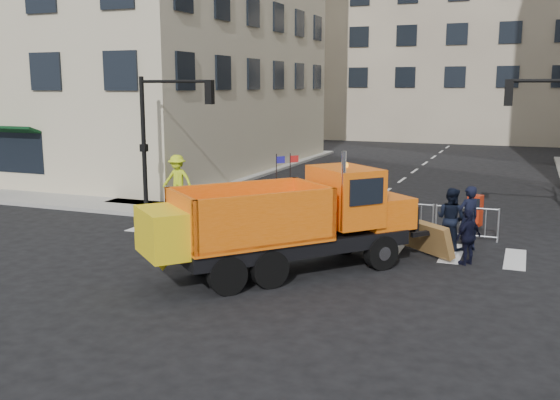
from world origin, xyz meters
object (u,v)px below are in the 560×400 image
at_px(plow_truck, 286,219).
at_px(cop_c, 468,237).
at_px(cop_b, 451,218).
at_px(cop_a, 468,218).
at_px(worker, 177,179).
at_px(newspaper_box, 475,210).

height_order(plow_truck, cop_c, plow_truck).
bearing_deg(cop_b, plow_truck, 72.09).
height_order(cop_b, cop_c, cop_b).
bearing_deg(cop_a, cop_c, 51.73).
height_order(plow_truck, cop_a, plow_truck).
xyz_separation_m(worker, newspaper_box, (11.94, 0.26, -0.48)).
distance_m(cop_b, newspaper_box, 3.08).
height_order(cop_c, newspaper_box, cop_c).
distance_m(plow_truck, newspaper_box, 8.55).
height_order(plow_truck, worker, plow_truck).
distance_m(cop_a, cop_c, 1.67).
bearing_deg(worker, cop_b, -15.46).
xyz_separation_m(cop_a, cop_b, (-0.52, -0.05, -0.04)).
xyz_separation_m(cop_b, newspaper_box, (0.50, 3.03, -0.27)).
relative_size(plow_truck, cop_c, 5.08).
height_order(cop_a, cop_c, cop_a).
bearing_deg(cop_c, cop_b, -119.65).
bearing_deg(cop_c, newspaper_box, -140.33).
bearing_deg(cop_b, worker, 10.29).
xyz_separation_m(cop_c, newspaper_box, (-0.18, 4.63, -0.09)).
bearing_deg(newspaper_box, cop_b, -82.78).
bearing_deg(cop_b, cop_c, 136.78).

